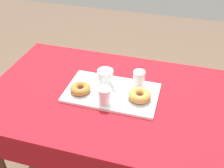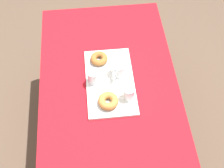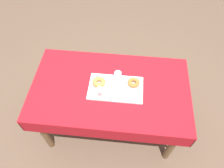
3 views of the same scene
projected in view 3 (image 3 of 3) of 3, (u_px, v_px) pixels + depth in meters
ground_plane at (111, 123)px, 2.50m from camera, size 6.00×6.00×0.00m
dining_table at (110, 94)px, 1.99m from camera, size 1.42×0.82×0.74m
serving_tray at (116, 88)px, 1.89m from camera, size 0.48×0.28×0.02m
tea_mug_left at (121, 91)px, 1.82m from camera, size 0.12×0.09×0.09m
water_glass_near at (100, 93)px, 1.80m from camera, size 0.06×0.06×0.09m
water_glass_far at (118, 76)px, 1.91m from camera, size 0.06×0.06×0.09m
donut_plate_left at (133, 84)px, 1.90m from camera, size 0.12×0.12×0.01m
sugar_donut_left at (134, 83)px, 1.88m from camera, size 0.11×0.11×0.04m
donut_plate_right at (99, 84)px, 1.90m from camera, size 0.12×0.12×0.01m
sugar_donut_right at (99, 82)px, 1.88m from camera, size 0.11×0.11×0.04m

